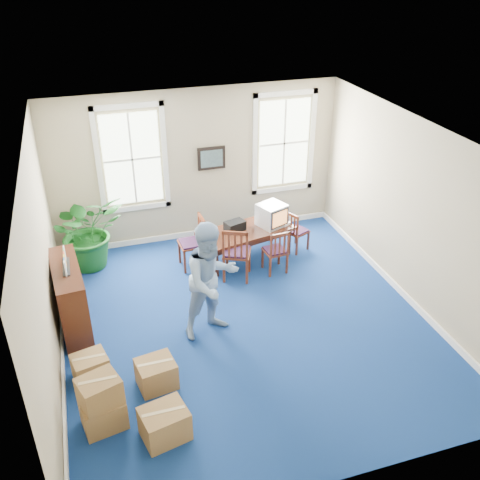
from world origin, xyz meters
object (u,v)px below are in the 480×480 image
object	(u,v)px
credenza	(70,296)
cardboard_boxes	(117,393)
conference_table	(246,244)
crt_tv	(272,215)
chair_near_left	(237,252)
man	(211,280)
potted_plant	(88,231)

from	to	relation	value
credenza	cardboard_boxes	xyz separation A→B (m)	(0.50, -2.22, -0.16)
conference_table	credenza	distance (m)	3.64
crt_tv	chair_near_left	xyz separation A→B (m)	(-0.94, -0.68, -0.31)
man	potted_plant	distance (m)	3.24
chair_near_left	credenza	world-z (taller)	credenza
crt_tv	credenza	distance (m)	4.18
chair_near_left	potted_plant	distance (m)	2.92
conference_table	credenza	size ratio (longest dim) A/B	1.26
chair_near_left	credenza	xyz separation A→B (m)	(-3.03, -0.60, 0.03)
crt_tv	cardboard_boxes	xyz separation A→B (m)	(-3.47, -3.50, -0.44)
man	cardboard_boxes	world-z (taller)	man
credenza	cardboard_boxes	size ratio (longest dim) A/B	1.01
potted_plant	cardboard_boxes	bearing A→B (deg)	-88.88
conference_table	chair_near_left	size ratio (longest dim) A/B	1.69
chair_near_left	potted_plant	xyz separation A→B (m)	(-2.61, 1.29, 0.20)
crt_tv	potted_plant	bearing A→B (deg)	148.18
conference_table	cardboard_boxes	xyz separation A→B (m)	(-2.91, -3.45, 0.10)
man	potted_plant	size ratio (longest dim) A/B	1.30
conference_table	potted_plant	world-z (taller)	potted_plant
conference_table	potted_plant	distance (m)	3.09
man	credenza	world-z (taller)	man
potted_plant	cardboard_boxes	xyz separation A→B (m)	(0.08, -4.11, -0.34)
chair_near_left	credenza	size ratio (longest dim) A/B	0.75
conference_table	credenza	xyz separation A→B (m)	(-3.41, -1.23, 0.27)
crt_tv	credenza	size ratio (longest dim) A/B	0.36
crt_tv	credenza	bearing A→B (deg)	175.81
conference_table	cardboard_boxes	distance (m)	4.52
crt_tv	potted_plant	distance (m)	3.60
crt_tv	credenza	world-z (taller)	credenza
conference_table	potted_plant	bearing A→B (deg)	154.88
crt_tv	cardboard_boxes	distance (m)	4.94
potted_plant	cardboard_boxes	world-z (taller)	potted_plant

